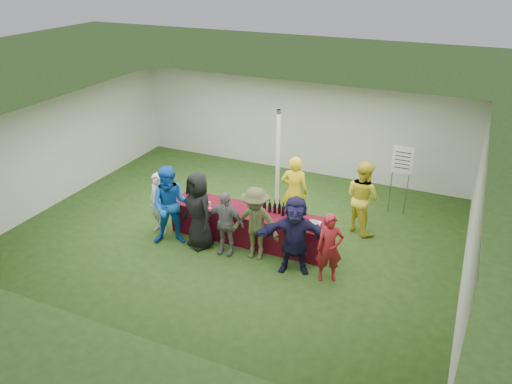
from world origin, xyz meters
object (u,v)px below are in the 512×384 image
at_px(staff_pourer, 294,192).
at_px(customer_6, 330,248).
at_px(customer_5, 295,235).
at_px(customer_2, 199,210).
at_px(serving_table, 248,225).
at_px(customer_4, 255,224).
at_px(wine_list_sign, 402,165).
at_px(staff_back, 362,197).
at_px(customer_0, 159,203).
at_px(customer_1, 171,206).
at_px(customer_3, 225,223).
at_px(dump_bucket, 313,226).

distance_m(staff_pourer, customer_6, 2.29).
bearing_deg(customer_5, customer_2, 161.84).
height_order(serving_table, customer_4, customer_4).
xyz_separation_m(staff_pourer, customer_5, (0.67, -1.79, -0.05)).
xyz_separation_m(wine_list_sign, staff_back, (-0.63, -1.24, -0.43)).
xyz_separation_m(wine_list_sign, customer_0, (-4.91, -3.22, -0.57)).
height_order(customer_0, customer_1, customer_1).
distance_m(wine_list_sign, customer_1, 5.62).
xyz_separation_m(wine_list_sign, customer_2, (-3.75, -3.38, -0.43)).
relative_size(customer_0, customer_6, 1.02).
xyz_separation_m(serving_table, customer_1, (-1.49, -0.81, 0.55)).
distance_m(staff_back, customer_2, 3.78).
distance_m(staff_pourer, customer_4, 1.69).
height_order(wine_list_sign, customer_4, wine_list_sign).
bearing_deg(customer_1, staff_back, 6.34).
relative_size(staff_back, customer_3, 1.20).
xyz_separation_m(dump_bucket, customer_5, (-0.22, -0.51, 0.01)).
bearing_deg(customer_2, customer_1, -141.25).
xyz_separation_m(customer_2, customer_4, (1.34, 0.06, -0.06)).
height_order(serving_table, customer_6, customer_6).
bearing_deg(staff_pourer, customer_1, 30.68).
xyz_separation_m(customer_2, customer_3, (0.66, -0.03, -0.15)).
bearing_deg(staff_back, customer_4, 81.11).
relative_size(dump_bucket, customer_6, 0.16).
bearing_deg(staff_pourer, customer_4, 71.91).
xyz_separation_m(customer_3, customer_4, (0.68, 0.09, 0.09)).
bearing_deg(customer_2, dump_bucket, 37.33).
xyz_separation_m(staff_pourer, customer_4, (-0.25, -1.67, -0.06)).
bearing_deg(dump_bucket, customer_3, -165.07).
relative_size(wine_list_sign, customer_6, 1.23).
bearing_deg(customer_0, staff_pourer, 41.55).
xyz_separation_m(staff_back, customer_0, (-4.28, -1.97, -0.14)).
bearing_deg(customer_2, customer_4, 29.52).
xyz_separation_m(wine_list_sign, customer_6, (-0.76, -3.44, -0.58)).
distance_m(dump_bucket, customer_4, 1.21).
bearing_deg(staff_back, dump_bucket, 100.97).
height_order(customer_3, customer_6, customer_3).
bearing_deg(customer_2, customer_0, -160.98).
xyz_separation_m(customer_1, customer_5, (2.88, 0.08, -0.08)).
xyz_separation_m(customer_4, customer_5, (0.92, -0.12, 0.02)).
bearing_deg(wine_list_sign, customer_6, -102.42).
relative_size(customer_4, customer_5, 0.98).
relative_size(customer_1, customer_5, 1.10).
bearing_deg(serving_table, customer_5, -27.87).
bearing_deg(staff_pourer, customer_5, 101.10).
bearing_deg(serving_table, customer_2, -142.18).
xyz_separation_m(staff_pourer, customer_0, (-2.75, -1.57, -0.15)).
bearing_deg(staff_pourer, serving_table, 46.37).
bearing_deg(customer_1, staff_pourer, 15.30).
xyz_separation_m(serving_table, wine_list_sign, (2.88, 2.70, 0.94)).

